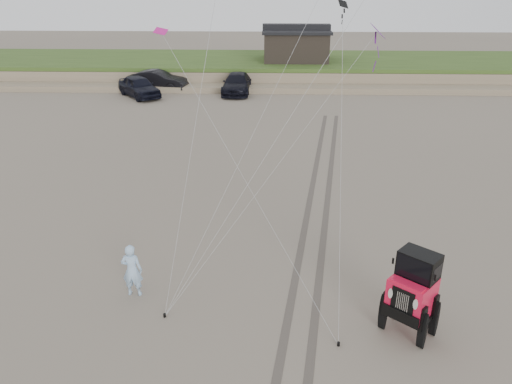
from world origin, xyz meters
TOP-DOWN VIEW (x-y plane):
  - ground at (0.00, 0.00)m, footprint 160.00×160.00m
  - dune_ridge at (0.00, 37.50)m, footprint 160.00×14.25m
  - cabin at (2.00, 37.00)m, footprint 6.40×5.40m
  - truck_a at (-11.24, 28.39)m, footprint 4.69×5.19m
  - truck_b at (-10.28, 31.04)m, footprint 5.42×2.64m
  - truck_c at (-3.23, 30.10)m, footprint 2.44×5.68m
  - jeep at (3.80, -0.92)m, footprint 5.33×5.63m
  - man at (-4.47, 0.62)m, footprint 0.67×0.45m
  - stake_main at (-3.28, -0.49)m, footprint 0.08×0.08m
  - stake_aux at (1.78, -1.58)m, footprint 0.08×0.08m
  - tire_tracks at (2.00, 8.00)m, footprint 5.22×29.74m

SIDE VIEW (x-z plane):
  - ground at x=0.00m, z-range 0.00..0.00m
  - tire_tracks at x=2.00m, z-range 0.00..0.01m
  - stake_main at x=-3.28m, z-range 0.00..0.12m
  - stake_aux at x=1.78m, z-range 0.00..0.12m
  - truck_c at x=-3.23m, z-range 0.00..1.63m
  - dune_ridge at x=0.00m, z-range -0.04..1.68m
  - truck_a at x=-11.24m, z-range 0.00..1.71m
  - truck_b at x=-10.28m, z-range 0.00..1.71m
  - man at x=-4.47m, z-range 0.00..1.80m
  - jeep at x=3.80m, z-range 0.00..2.02m
  - cabin at x=2.00m, z-range 1.56..4.91m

